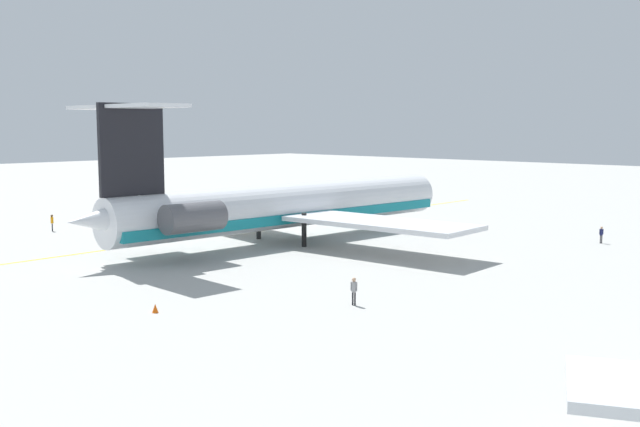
% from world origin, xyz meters
% --- Properties ---
extents(ground, '(320.16, 320.16, 0.00)m').
position_xyz_m(ground, '(0.00, 0.00, 0.00)').
color(ground, '#ADADA8').
extents(main_jetliner, '(45.06, 40.03, 13.13)m').
position_xyz_m(main_jetliner, '(5.30, 11.35, 3.58)').
color(main_jetliner, silver).
rests_on(main_jetliner, ground).
extents(ground_crew_near_nose, '(0.29, 0.43, 1.79)m').
position_xyz_m(ground_crew_near_nose, '(19.45, 33.21, 1.13)').
color(ground_crew_near_nose, black).
rests_on(ground_crew_near_nose, ground).
extents(ground_crew_near_tail, '(0.36, 0.30, 1.74)m').
position_xyz_m(ground_crew_near_tail, '(-7.09, -11.91, 1.11)').
color(ground_crew_near_tail, black).
rests_on(ground_crew_near_tail, ground).
extents(ground_crew_portside, '(0.34, 0.29, 1.65)m').
position_xyz_m(ground_crew_portside, '(-15.90, 34.01, 1.04)').
color(ground_crew_portside, black).
rests_on(ground_crew_portside, ground).
extents(ground_crew_starboard, '(0.29, 0.41, 1.82)m').
position_xyz_m(ground_crew_starboard, '(17.05, -12.20, 1.15)').
color(ground_crew_starboard, black).
rests_on(ground_crew_starboard, ground).
extents(safety_cone_nose, '(0.40, 0.40, 0.55)m').
position_xyz_m(safety_cone_nose, '(29.23, 25.74, 0.28)').
color(safety_cone_nose, '#EA590F').
rests_on(safety_cone_nose, ground).
extents(taxiway_centreline, '(95.01, 2.77, 0.01)m').
position_xyz_m(taxiway_centreline, '(4.03, 2.59, 0.00)').
color(taxiway_centreline, gold).
rests_on(taxiway_centreline, ground).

